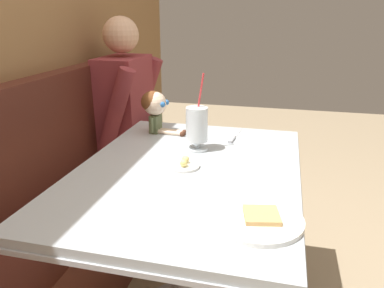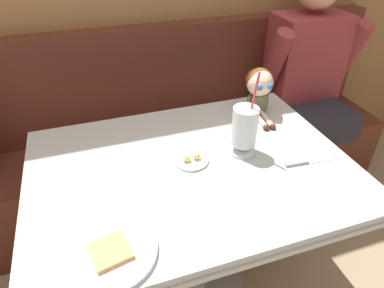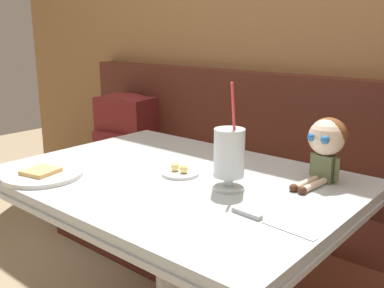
# 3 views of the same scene
# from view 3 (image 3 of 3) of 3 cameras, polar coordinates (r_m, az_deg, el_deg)

# --- Properties ---
(wood_panel_wall) EXTENTS (4.40, 0.08, 2.40)m
(wood_panel_wall) POSITION_cam_3_polar(r_m,az_deg,el_deg) (2.06, 14.84, 14.33)
(wood_panel_wall) COLOR olive
(wood_panel_wall) RESTS_ON ground
(booth_bench) EXTENTS (2.60, 0.48, 1.00)m
(booth_bench) POSITION_cam_3_polar(r_m,az_deg,el_deg) (2.04, 10.20, -10.74)
(booth_bench) COLOR #512319
(booth_bench) RESTS_ON ground
(diner_table) EXTENTS (1.11, 0.81, 0.74)m
(diner_table) POSITION_cam_3_polar(r_m,az_deg,el_deg) (1.49, -2.07, -11.29)
(diner_table) COLOR #B2BCC1
(diner_table) RESTS_ON ground
(toast_plate) EXTENTS (0.25, 0.25, 0.03)m
(toast_plate) POSITION_cam_3_polar(r_m,az_deg,el_deg) (1.48, -18.72, -3.68)
(toast_plate) COLOR white
(toast_plate) RESTS_ON diner_table
(milkshake_glass) EXTENTS (0.10, 0.10, 0.32)m
(milkshake_glass) POSITION_cam_3_polar(r_m,az_deg,el_deg) (1.27, 4.81, -1.49)
(milkshake_glass) COLOR silver
(milkshake_glass) RESTS_ON diner_table
(butter_saucer) EXTENTS (0.12, 0.12, 0.04)m
(butter_saucer) POSITION_cam_3_polar(r_m,az_deg,el_deg) (1.42, -1.54, -3.62)
(butter_saucer) COLOR white
(butter_saucer) RESTS_ON diner_table
(butter_knife) EXTENTS (0.24, 0.04, 0.01)m
(butter_knife) POSITION_cam_3_polar(r_m,az_deg,el_deg) (1.11, 8.47, -9.39)
(butter_knife) COLOR silver
(butter_knife) RESTS_ON diner_table
(seated_doll) EXTENTS (0.12, 0.22, 0.20)m
(seated_doll) POSITION_cam_3_polar(r_m,az_deg,el_deg) (1.38, 16.95, 0.41)
(seated_doll) COLOR #5B6642
(seated_doll) RESTS_ON diner_table
(backpack) EXTENTS (0.33, 0.29, 0.41)m
(backpack) POSITION_cam_3_polar(r_m,az_deg,el_deg) (2.49, -8.58, 2.05)
(backpack) COLOR maroon
(backpack) RESTS_ON booth_bench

